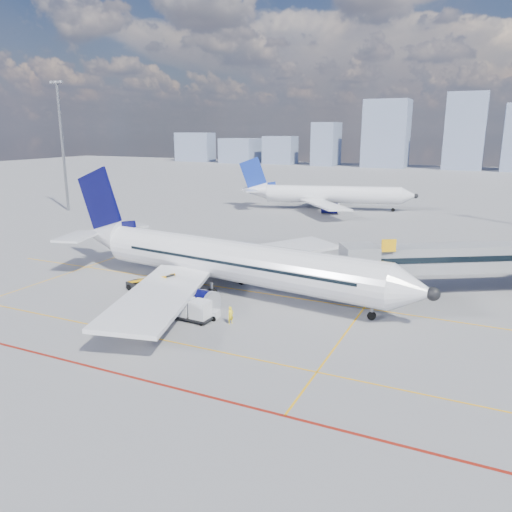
{
  "coord_description": "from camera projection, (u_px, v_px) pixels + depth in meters",
  "views": [
    {
      "loc": [
        23.47,
        -36.23,
        16.3
      ],
      "look_at": [
        3.06,
        7.47,
        4.0
      ],
      "focal_mm": 35.0,
      "sensor_mm": 36.0,
      "label": 1
    }
  ],
  "objects": [
    {
      "name": "ground",
      "position": [
        191.0,
        313.0,
        45.46
      ],
      "size": [
        420.0,
        420.0,
        0.0
      ],
      "primitive_type": "plane",
      "color": "gray",
      "rests_on": "ground"
    },
    {
      "name": "apron_markings",
      "position": [
        160.0,
        327.0,
        42.26
      ],
      "size": [
        90.0,
        35.12,
        0.01
      ],
      "color": "#EDA30C",
      "rests_on": "ground"
    },
    {
      "name": "jet_bridge",
      "position": [
        481.0,
        259.0,
        49.74
      ],
      "size": [
        23.55,
        15.78,
        6.3
      ],
      "color": "gray",
      "rests_on": "ground"
    },
    {
      "name": "floodlight_mast_nw",
      "position": [
        62.0,
        143.0,
        99.77
      ],
      "size": [
        3.2,
        0.61,
        25.45
      ],
      "color": "slate",
      "rests_on": "ground"
    },
    {
      "name": "distant_skyline",
      "position": [
        456.0,
        139.0,
        205.54
      ],
      "size": [
        246.47,
        15.32,
        31.82
      ],
      "color": "slate",
      "rests_on": "ground"
    },
    {
      "name": "main_aircraft",
      "position": [
        221.0,
        260.0,
        51.44
      ],
      "size": [
        42.82,
        37.22,
        12.54
      ],
      "rotation": [
        0.0,
        0.0,
        -0.12
      ],
      "color": "silver",
      "rests_on": "ground"
    },
    {
      "name": "second_aircraft",
      "position": [
        325.0,
        195.0,
        102.63
      ],
      "size": [
        35.77,
        30.63,
        10.77
      ],
      "rotation": [
        0.0,
        0.0,
        0.27
      ],
      "color": "silver",
      "rests_on": "ground"
    },
    {
      "name": "baggage_tug",
      "position": [
        208.0,
        312.0,
        44.08
      ],
      "size": [
        1.97,
        1.3,
        1.3
      ],
      "rotation": [
        0.0,
        0.0,
        0.1
      ],
      "color": "silver",
      "rests_on": "ground"
    },
    {
      "name": "cargo_dolly",
      "position": [
        192.0,
        309.0,
        43.5
      ],
      "size": [
        3.59,
        1.72,
        1.94
      ],
      "rotation": [
        0.0,
        0.0,
        -0.04
      ],
      "color": "black",
      "rests_on": "ground"
    },
    {
      "name": "belt_loader",
      "position": [
        146.0,
        286.0,
        51.17
      ],
      "size": [
        6.48,
        2.93,
        2.6
      ],
      "rotation": [
        0.0,
        0.0,
        -0.25
      ],
      "color": "black",
      "rests_on": "ground"
    },
    {
      "name": "ramp_worker",
      "position": [
        231.0,
        315.0,
        42.83
      ],
      "size": [
        0.57,
        0.67,
        1.56
      ],
      "primitive_type": "imported",
      "rotation": [
        0.0,
        0.0,
        1.16
      ],
      "color": "yellow",
      "rests_on": "ground"
    }
  ]
}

